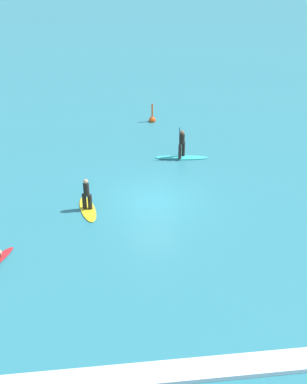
# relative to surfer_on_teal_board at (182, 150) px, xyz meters

# --- Properties ---
(ground_plane) EXTENTS (120.00, 120.00, 0.00)m
(ground_plane) POSITION_rel_surfer_on_teal_board_xyz_m (-2.17, -4.57, -0.49)
(ground_plane) COLOR teal
(ground_plane) RESTS_ON ground
(surfer_on_teal_board) EXTENTS (3.14, 0.94, 1.99)m
(surfer_on_teal_board) POSITION_rel_surfer_on_teal_board_xyz_m (0.00, 0.00, 0.00)
(surfer_on_teal_board) COLOR #33C6CC
(surfer_on_teal_board) RESTS_ON ground_plane
(surfer_on_yellow_board) EXTENTS (1.11, 2.52, 1.69)m
(surfer_on_yellow_board) POSITION_rel_surfer_on_teal_board_xyz_m (-5.47, -5.04, -0.05)
(surfer_on_yellow_board) COLOR yellow
(surfer_on_yellow_board) RESTS_ON ground_plane
(marker_buoy) EXTENTS (0.46, 0.46, 1.36)m
(marker_buoy) POSITION_rel_surfer_on_teal_board_xyz_m (-1.07, 5.67, -0.30)
(marker_buoy) COLOR #E55119
(marker_buoy) RESTS_ON ground_plane
(wave_crest) EXTENTS (14.19, 0.90, 0.18)m
(wave_crest) POSITION_rel_surfer_on_teal_board_xyz_m (-2.17, -15.38, -0.40)
(wave_crest) COLOR white
(wave_crest) RESTS_ON ground_plane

